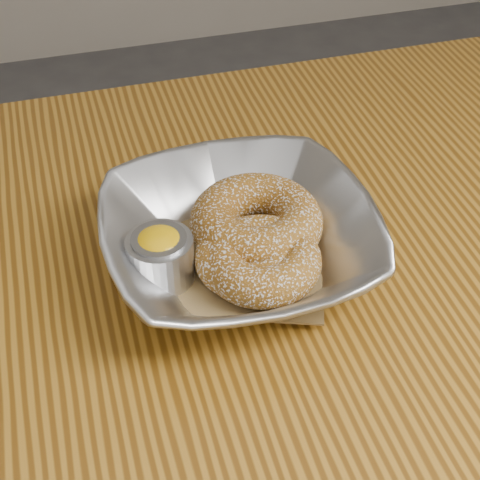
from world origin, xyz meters
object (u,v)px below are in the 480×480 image
object	(u,v)px
serving_bowl	(240,241)
donut_back	(256,222)
donut_front	(262,260)
ramekin	(160,256)
donut_extra	(248,258)
table	(178,409)

from	to	relation	value
serving_bowl	donut_back	size ratio (longest dim) A/B	2.00
serving_bowl	donut_front	bearing A→B (deg)	-67.50
donut_back	ramekin	world-z (taller)	ramekin
serving_bowl	donut_back	world-z (taller)	serving_bowl
donut_extra	ramekin	bearing A→B (deg)	168.32
donut_back	donut_front	distance (m)	0.05
donut_front	ramekin	size ratio (longest dim) A/B	1.80
serving_bowl	donut_extra	xyz separation A→B (m)	(0.00, -0.02, -0.00)
serving_bowl	donut_front	distance (m)	0.03
serving_bowl	donut_extra	distance (m)	0.02
serving_bowl	ramekin	distance (m)	0.07
donut_back	donut_extra	distance (m)	0.04
donut_front	table	bearing A→B (deg)	-158.03
serving_bowl	donut_front	world-z (taller)	serving_bowl
serving_bowl	donut_extra	bearing A→B (deg)	-85.72
serving_bowl	donut_back	xyz separation A→B (m)	(0.02, 0.02, 0.00)
donut_front	donut_extra	xyz separation A→B (m)	(-0.01, 0.01, -0.00)
donut_back	donut_front	size ratio (longest dim) A/B	1.17
serving_bowl	donut_front	size ratio (longest dim) A/B	2.33
donut_back	donut_extra	bearing A→B (deg)	-116.38
serving_bowl	donut_extra	world-z (taller)	serving_bowl
table	ramekin	size ratio (longest dim) A/B	21.55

